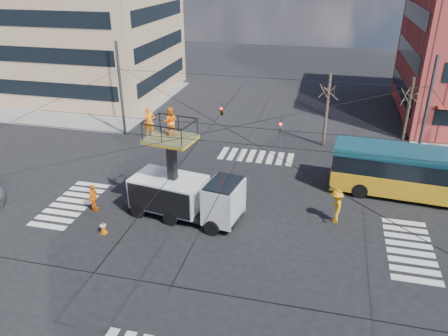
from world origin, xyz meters
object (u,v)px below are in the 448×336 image
at_px(utility_truck, 185,185).
at_px(city_bus, 437,175).
at_px(worker_ground, 93,198).
at_px(traffic_cone, 103,227).
at_px(flagger, 336,206).

xyz_separation_m(utility_truck, city_bus, (14.60, 5.63, -0.39)).
bearing_deg(worker_ground, traffic_cone, -145.70).
relative_size(city_bus, traffic_cone, 16.75).
bearing_deg(flagger, city_bus, 119.21).
bearing_deg(flagger, utility_truck, -85.31).
bearing_deg(city_bus, traffic_cone, -150.72).
distance_m(traffic_cone, flagger, 13.27).
height_order(worker_ground, flagger, flagger).
bearing_deg(flagger, traffic_cone, -76.29).
bearing_deg(traffic_cone, city_bus, 24.43).
distance_m(traffic_cone, worker_ground, 2.77).
height_order(utility_truck, city_bus, utility_truck).
bearing_deg(utility_truck, traffic_cone, -135.55).
relative_size(worker_ground, flagger, 0.85).
xyz_separation_m(worker_ground, flagger, (14.23, 2.17, 0.16)).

